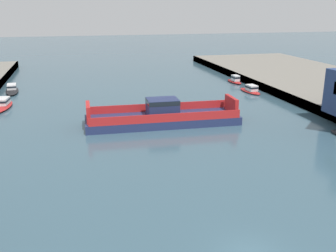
{
  "coord_description": "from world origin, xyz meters",
  "views": [
    {
      "loc": [
        -10.37,
        -19.93,
        15.44
      ],
      "look_at": [
        0.0,
        22.32,
        2.0
      ],
      "focal_mm": 41.67,
      "sensor_mm": 36.0,
      "label": 1
    }
  ],
  "objects_px": {
    "chain_ferry": "(163,116)",
    "moored_boat_near_right": "(12,89)",
    "moored_boat_upstream_a": "(2,104)",
    "moored_boat_near_left": "(235,80)",
    "moored_boat_far_right": "(251,89)"
  },
  "relations": [
    {
      "from": "chain_ferry",
      "to": "moored_boat_near_right",
      "type": "relative_size",
      "value": 2.54
    },
    {
      "from": "moored_boat_upstream_a",
      "to": "moored_boat_near_left",
      "type": "bearing_deg",
      "value": 13.67
    },
    {
      "from": "moored_boat_near_right",
      "to": "moored_boat_upstream_a",
      "type": "height_order",
      "value": "moored_boat_upstream_a"
    },
    {
      "from": "chain_ferry",
      "to": "moored_boat_far_right",
      "type": "xyz_separation_m",
      "value": [
        20.55,
        15.82,
        -0.52
      ]
    },
    {
      "from": "moored_boat_far_right",
      "to": "chain_ferry",
      "type": "bearing_deg",
      "value": -142.41
    },
    {
      "from": "chain_ferry",
      "to": "moored_boat_upstream_a",
      "type": "bearing_deg",
      "value": 147.4
    },
    {
      "from": "chain_ferry",
      "to": "moored_boat_far_right",
      "type": "height_order",
      "value": "chain_ferry"
    },
    {
      "from": "moored_boat_near_right",
      "to": "chain_ferry",
      "type": "bearing_deg",
      "value": -49.67
    },
    {
      "from": "moored_boat_near_left",
      "to": "moored_boat_near_right",
      "type": "distance_m",
      "value": 44.14
    },
    {
      "from": "moored_boat_near_left",
      "to": "moored_boat_near_right",
      "type": "bearing_deg",
      "value": 178.0
    },
    {
      "from": "moored_boat_near_right",
      "to": "moored_boat_far_right",
      "type": "height_order",
      "value": "moored_boat_far_right"
    },
    {
      "from": "moored_boat_near_left",
      "to": "moored_boat_far_right",
      "type": "distance_m",
      "value": 9.45
    },
    {
      "from": "moored_boat_near_right",
      "to": "moored_boat_upstream_a",
      "type": "bearing_deg",
      "value": -89.82
    },
    {
      "from": "moored_boat_near_left",
      "to": "moored_boat_far_right",
      "type": "height_order",
      "value": "moored_boat_near_left"
    },
    {
      "from": "moored_boat_near_right",
      "to": "moored_boat_far_right",
      "type": "distance_m",
      "value": 44.65
    }
  ]
}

